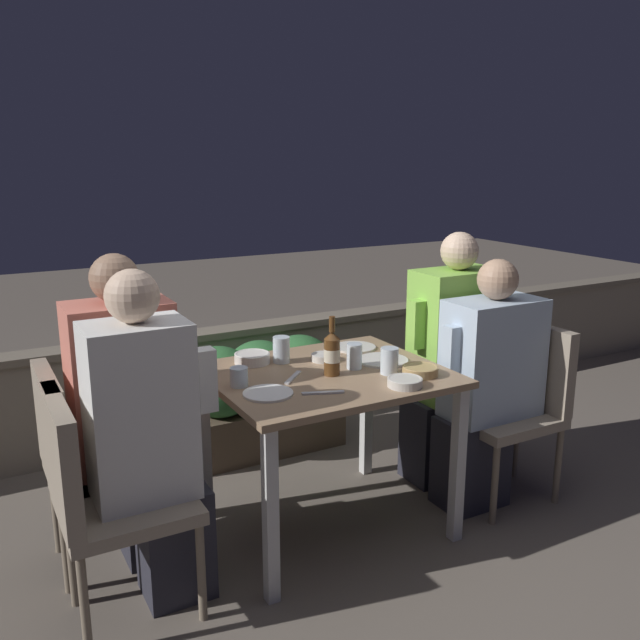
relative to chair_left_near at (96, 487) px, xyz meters
The scene contains 26 objects.
ground_plane 1.15m from the chair_left_near, ahead, with size 16.00×16.00×0.00m, color #665B51.
parapet_wall 1.77m from the chair_left_near, 54.58° to the left, with size 9.00×0.18×0.64m.
dining_table 1.04m from the chair_left_near, ahead, with size 0.99×0.83×0.74m.
planter_hedge 1.53m from the chair_left_near, 43.45° to the left, with size 0.91×0.47×0.65m.
chair_left_near is the anchor object (origin of this frame).
person_white_polo 0.24m from the chair_left_near, ahead, with size 0.47×0.26×1.29m.
chair_left_far 0.31m from the chair_left_near, 88.40° to the left, with size 0.47×0.47×0.86m.
person_coral_top 0.40m from the chair_left_near, 56.03° to the left, with size 0.49×0.26×1.30m.
chair_right_near 2.01m from the chair_left_near, ahead, with size 0.47×0.47×0.86m.
person_blue_shirt 1.80m from the chair_left_near, ahead, with size 0.51×0.26×1.20m.
chair_right_far 2.05m from the chair_left_near, ahead, with size 0.47×0.47×0.86m.
person_green_blouse 1.86m from the chair_left_near, ahead, with size 0.50×0.26×1.29m.
beer_bottle 1.08m from the chair_left_near, ahead, with size 0.07×0.07×0.26m.
plate_0 1.35m from the chair_left_near, ahead, with size 0.23×0.23×0.01m.
plate_1 0.72m from the chair_left_near, ahead, with size 0.20×0.20×0.01m.
plate_2 1.40m from the chair_left_near, 16.70° to the left, with size 0.20×0.20×0.01m.
bowl_0 0.93m from the chair_left_near, 27.94° to the left, with size 0.16×0.16×0.05m.
bowl_1 1.15m from the chair_left_near, 15.03° to the left, with size 0.11×0.11×0.03m.
bowl_2 1.25m from the chair_left_near, ahead, with size 0.14×0.14×0.04m.
bowl_3 1.38m from the chair_left_near, ahead, with size 0.16×0.16×0.04m.
glass_cup_0 1.28m from the chair_left_near, ahead, with size 0.08×0.08×0.12m.
glass_cup_1 0.69m from the chair_left_near, 13.87° to the left, with size 0.07×0.07×0.08m.
glass_cup_2 1.02m from the chair_left_near, 21.84° to the left, with size 0.08×0.08×0.12m.
glass_cup_3 1.19m from the chair_left_near, ahead, with size 0.07×0.07×0.11m.
fork_0 0.89m from the chair_left_near, ahead, with size 0.14×0.13×0.01m.
fork_1 0.91m from the chair_left_near, ahead, with size 0.17×0.08×0.01m.
Camera 1 is at (-1.38, -2.45, 1.67)m, focal length 38.00 mm.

